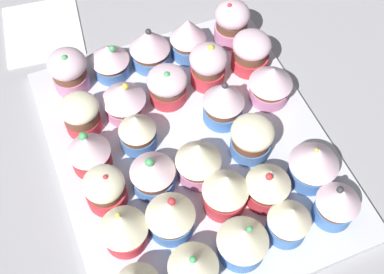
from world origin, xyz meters
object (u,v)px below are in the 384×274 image
(cupcake_13, at_px, (198,159))
(cupcake_14, at_px, (166,86))
(cupcake_2, at_px, (271,83))
(cupcake_5, at_px, (289,221))
(cupcake_16, at_px, (193,267))
(cupcake_17, at_px, (170,215))
(cupcake_0, at_px, (338,203))
(cupcake_9, at_px, (208,65))
(cupcake_3, at_px, (251,51))
(cupcake_19, at_px, (137,131))
(cupcake_24, at_px, (105,189))
(cupcake_4, at_px, (232,22))
(cupcake_11, at_px, (246,239))
(cupcake_10, at_px, (188,37))
(cupcake_18, at_px, (153,172))
(cupcake_20, at_px, (124,99))
(cupcake_23, at_px, (124,228))
(napkin, at_px, (43,30))
(baking_tray, at_px, (192,150))
(cupcake_27, at_px, (69,70))
(cupcake_26, at_px, (81,114))
(cupcake_12, at_px, (225,191))
(cupcake_1, at_px, (314,163))
(cupcake_6, at_px, (268,184))
(cupcake_15, at_px, (149,47))
(cupcake_8, at_px, (224,101))
(cupcake_25, at_px, (89,151))
(cupcake_21, at_px, (110,60))

(cupcake_13, xyz_separation_m, cupcake_14, (0.14, -0.01, -0.01))
(cupcake_2, distance_m, cupcake_5, 0.22)
(cupcake_16, distance_m, cupcake_17, 0.07)
(cupcake_2, bearing_deg, cupcake_13, 118.83)
(cupcake_0, height_order, cupcake_9, cupcake_9)
(cupcake_3, bearing_deg, cupcake_19, 109.15)
(cupcake_24, bearing_deg, cupcake_14, -45.63)
(cupcake_4, distance_m, cupcake_11, 0.36)
(cupcake_10, xyz_separation_m, cupcake_18, (-0.20, 0.13, -0.00))
(cupcake_20, bearing_deg, cupcake_0, -142.38)
(cupcake_23, xyz_separation_m, napkin, (0.42, 0.02, -0.05))
(baking_tray, distance_m, cupcake_17, 0.13)
(cupcake_16, height_order, cupcake_27, cupcake_27)
(cupcake_10, distance_m, cupcake_24, 0.28)
(napkin, bearing_deg, cupcake_2, -134.08)
(cupcake_11, bearing_deg, cupcake_17, 49.34)
(cupcake_0, relative_size, cupcake_11, 1.06)
(napkin, bearing_deg, cupcake_9, -135.02)
(cupcake_26, bearing_deg, cupcake_2, -100.87)
(cupcake_24, bearing_deg, cupcake_12, -114.67)
(cupcake_17, relative_size, cupcake_26, 1.16)
(cupcake_1, xyz_separation_m, cupcake_27, (0.28, 0.26, -0.00))
(cupcake_23, distance_m, napkin, 0.42)
(cupcake_26, bearing_deg, cupcake_6, -136.23)
(baking_tray, distance_m, cupcake_15, 0.18)
(cupcake_12, distance_m, cupcake_24, 0.16)
(cupcake_23, bearing_deg, cupcake_18, -44.48)
(cupcake_9, height_order, cupcake_27, cupcake_9)
(cupcake_14, bearing_deg, cupcake_10, -42.10)
(cupcake_4, xyz_separation_m, cupcake_8, (-0.14, 0.08, 0.00))
(cupcake_24, bearing_deg, cupcake_13, -94.21)
(cupcake_1, height_order, cupcake_25, cupcake_1)
(baking_tray, xyz_separation_m, cupcake_21, (0.18, 0.06, 0.04))
(cupcake_5, xyz_separation_m, cupcake_9, (0.27, -0.00, 0.00))
(cupcake_17, height_order, cupcake_23, same)
(cupcake_27, bearing_deg, cupcake_26, 176.99)
(cupcake_17, bearing_deg, cupcake_14, -18.82)
(baking_tray, bearing_deg, cupcake_8, -62.10)
(cupcake_9, distance_m, cupcake_17, 0.25)
(cupcake_10, relative_size, napkin, 0.53)
(cupcake_11, xyz_separation_m, cupcake_25, (0.19, 0.14, 0.00))
(cupcake_0, bearing_deg, cupcake_1, 0.09)
(cupcake_11, bearing_deg, napkin, 17.21)
(cupcake_9, bearing_deg, cupcake_20, 94.21)
(cupcake_23, bearing_deg, cupcake_5, -109.10)
(cupcake_6, bearing_deg, cupcake_21, 23.90)
(cupcake_0, xyz_separation_m, cupcake_26, (0.26, 0.27, -0.00))
(cupcake_15, xyz_separation_m, cupcake_25, (-0.15, 0.14, -0.00))
(cupcake_16, bearing_deg, baking_tray, -21.68)
(cupcake_8, bearing_deg, cupcake_16, 147.59)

